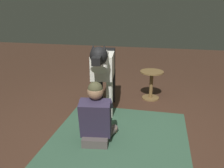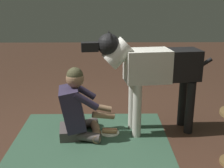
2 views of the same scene
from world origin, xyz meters
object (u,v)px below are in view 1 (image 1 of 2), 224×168
object	(u,v)px
person_sitting_on_floor	(96,117)
hot_dog_on_plate	(100,125)
large_dog	(103,67)
round_side_table	(151,82)

from	to	relation	value
person_sitting_on_floor	hot_dog_on_plate	size ratio (longest dim) A/B	3.65
large_dog	round_side_table	world-z (taller)	large_dog
large_dog	round_side_table	distance (m)	1.19
person_sitting_on_floor	round_side_table	bearing A→B (deg)	159.16
round_side_table	person_sitting_on_floor	bearing A→B (deg)	-20.84
hot_dog_on_plate	round_side_table	size ratio (longest dim) A/B	0.42
hot_dog_on_plate	round_side_table	bearing A→B (deg)	151.74
large_dog	round_side_table	bearing A→B (deg)	135.88
hot_dog_on_plate	large_dog	bearing A→B (deg)	-172.21
person_sitting_on_floor	large_dog	distance (m)	1.01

